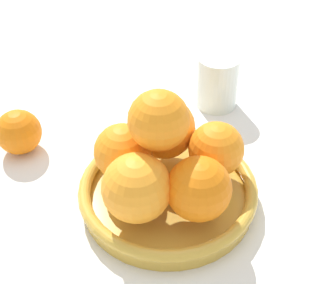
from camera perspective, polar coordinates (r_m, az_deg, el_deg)
ground_plane at (r=0.63m, az=0.00°, el=-7.09°), size 4.00×4.00×0.00m
fruit_bowl at (r=0.61m, az=0.00°, el=-6.05°), size 0.23×0.23×0.03m
orange_pile at (r=0.57m, az=-0.40°, el=-1.57°), size 0.19×0.20×0.14m
stray_orange at (r=0.71m, az=-17.74°, el=1.17°), size 0.07×0.07×0.07m
drinking_glass at (r=0.77m, az=6.04°, el=7.31°), size 0.07×0.07×0.09m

